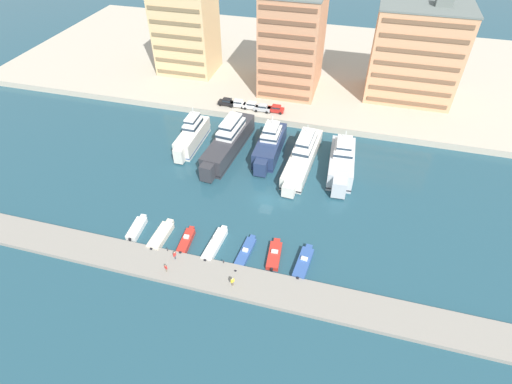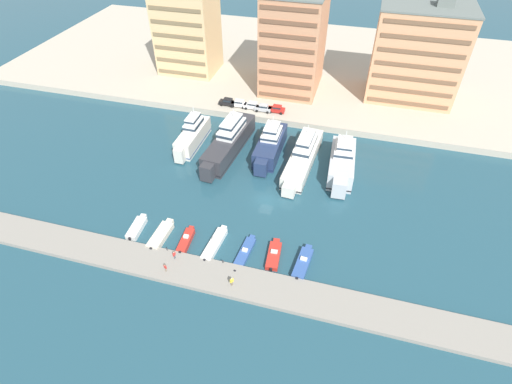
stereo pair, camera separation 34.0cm
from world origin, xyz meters
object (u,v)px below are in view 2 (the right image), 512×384
object	(u,v)px
yacht_navy_mid_left	(270,145)
motorboat_red_center_right	(274,255)
car_black_far_left	(228,102)
car_silver_center_left	(263,108)
motorboat_cream_left	(161,235)
car_white_left	(239,103)
yacht_ivory_far_left	(193,135)
car_white_mid_left	(252,105)
yacht_silver_center	(342,162)
pedestrian_mid_deck	(232,281)
motorboat_white_far_left	(137,227)
pedestrian_far_side	(174,254)
motorboat_blue_center	(244,254)
pedestrian_near_edge	(165,267)
yacht_ivory_center_left	(303,155)
motorboat_blue_mid_right	(303,263)
motorboat_red_mid_left	(186,240)
yacht_charcoal_left	(229,141)
car_red_center	(277,109)
motorboat_white_center_left	(215,244)

from	to	relation	value
yacht_navy_mid_left	motorboat_red_center_right	xyz separation A→B (m)	(7.65, -28.12, -1.90)
car_black_far_left	car_silver_center_left	size ratio (longest dim) A/B	1.01
motorboat_cream_left	car_white_left	bearing A→B (deg)	89.57
yacht_ivory_far_left	car_black_far_left	size ratio (longest dim) A/B	3.74
car_white_mid_left	car_silver_center_left	world-z (taller)	same
yacht_ivory_far_left	car_silver_center_left	xyz separation A→B (m)	(12.12, 15.88, 0.09)
yacht_silver_center	motorboat_cream_left	bearing A→B (deg)	-136.29
motorboat_red_center_right	pedestrian_mid_deck	xyz separation A→B (m)	(-4.70, -7.75, 1.36)
motorboat_red_center_right	pedestrian_mid_deck	distance (m)	9.16
motorboat_white_far_left	car_white_left	xyz separation A→B (m)	(5.20, 43.74, 2.06)
pedestrian_mid_deck	pedestrian_far_side	world-z (taller)	pedestrian_mid_deck
motorboat_blue_center	pedestrian_mid_deck	size ratio (longest dim) A/B	4.76
motorboat_cream_left	pedestrian_near_edge	size ratio (longest dim) A/B	4.76
yacht_ivory_center_left	car_black_far_left	xyz separation A→B (m)	(-22.33, 16.83, 0.43)
motorboat_blue_center	motorboat_blue_mid_right	size ratio (longest dim) A/B	1.13
motorboat_red_mid_left	motorboat_blue_mid_right	size ratio (longest dim) A/B	0.84
yacht_charcoal_left	car_white_mid_left	size ratio (longest dim) A/B	5.62
yacht_ivory_far_left	yacht_ivory_center_left	distance (m)	25.07
pedestrian_far_side	car_white_left	bearing A→B (deg)	95.01
yacht_ivory_center_left	car_white_mid_left	size ratio (longest dim) A/B	5.53
yacht_ivory_center_left	car_red_center	bearing A→B (deg)	119.99
motorboat_blue_mid_right	pedestrian_near_edge	bearing A→B (deg)	-159.84
motorboat_blue_center	car_white_mid_left	size ratio (longest dim) A/B	2.03
motorboat_red_center_right	car_white_left	xyz separation A→B (m)	(-19.48, 43.31, 2.13)
motorboat_white_far_left	car_red_center	size ratio (longest dim) A/B	1.50
yacht_silver_center	car_silver_center_left	bearing A→B (deg)	140.92
pedestrian_near_edge	yacht_charcoal_left	bearing A→B (deg)	91.57
yacht_ivory_center_left	pedestrian_far_side	xyz separation A→B (m)	(-15.14, -31.66, -0.41)
motorboat_red_mid_left	motorboat_white_center_left	xyz separation A→B (m)	(4.97, 0.58, -0.03)
motorboat_red_mid_left	car_white_mid_left	distance (m)	44.16
yacht_silver_center	car_red_center	world-z (taller)	yacht_silver_center
motorboat_white_center_left	car_red_center	world-z (taller)	car_red_center
car_black_far_left	motorboat_blue_center	bearing A→B (deg)	-68.32
motorboat_white_far_left	car_black_far_left	xyz separation A→B (m)	(2.26, 43.68, 2.06)
motorboat_cream_left	motorboat_blue_mid_right	size ratio (longest dim) A/B	0.99
motorboat_blue_center	car_white_left	world-z (taller)	car_white_left
car_silver_center_left	motorboat_red_center_right	bearing A→B (deg)	-73.06
yacht_charcoal_left	yacht_silver_center	xyz separation A→B (m)	(24.51, -0.96, -0.13)
motorboat_red_center_right	pedestrian_near_edge	bearing A→B (deg)	-152.92
car_black_far_left	motorboat_red_mid_left	bearing A→B (deg)	-80.66
motorboat_blue_mid_right	car_black_far_left	distance (m)	51.57
motorboat_white_center_left	pedestrian_near_edge	distance (m)	9.36
motorboat_blue_mid_right	car_white_mid_left	size ratio (longest dim) A/B	1.80
car_silver_center_left	motorboat_red_mid_left	bearing A→B (deg)	-92.79
motorboat_red_center_right	pedestrian_mid_deck	size ratio (longest dim) A/B	3.82
motorboat_white_far_left	motorboat_white_center_left	distance (m)	14.50
motorboat_white_far_left	pedestrian_near_edge	distance (m)	11.90
yacht_ivory_center_left	motorboat_white_center_left	distance (m)	28.67
yacht_charcoal_left	car_red_center	world-z (taller)	yacht_charcoal_left
yacht_silver_center	motorboat_white_center_left	size ratio (longest dim) A/B	2.09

